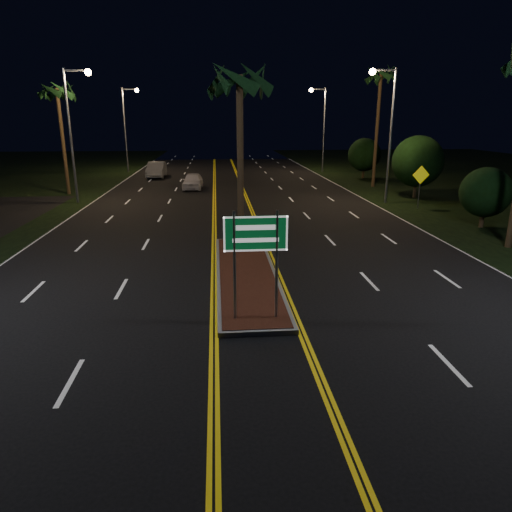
{
  "coord_description": "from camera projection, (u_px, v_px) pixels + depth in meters",
  "views": [
    {
      "loc": [
        -1.06,
        -9.47,
        5.75
      ],
      "look_at": [
        0.05,
        3.3,
        1.9
      ],
      "focal_mm": 32.0,
      "sensor_mm": 36.0,
      "label": 1
    }
  ],
  "objects": [
    {
      "name": "ground",
      "position": [
        266.0,
        373.0,
        10.78
      ],
      "size": [
        120.0,
        120.0,
        0.0
      ],
      "primitive_type": "plane",
      "color": "black",
      "rests_on": "ground"
    },
    {
      "name": "median_island",
      "position": [
        246.0,
        274.0,
        17.43
      ],
      "size": [
        2.25,
        10.25,
        0.17
      ],
      "color": "gray",
      "rests_on": "ground"
    },
    {
      "name": "highway_sign",
      "position": [
        256.0,
        244.0,
        12.76
      ],
      "size": [
        1.8,
        0.08,
        3.2
      ],
      "color": "gray",
      "rests_on": "ground"
    },
    {
      "name": "streetlight_left_mid",
      "position": [
        75.0,
        121.0,
        31.16
      ],
      "size": [
        1.91,
        0.44,
        9.0
      ],
      "color": "gray",
      "rests_on": "ground"
    },
    {
      "name": "streetlight_left_far",
      "position": [
        128.0,
        120.0,
        50.24
      ],
      "size": [
        1.91,
        0.44,
        9.0
      ],
      "color": "gray",
      "rests_on": "ground"
    },
    {
      "name": "streetlight_right_mid",
      "position": [
        386.0,
        121.0,
        31.02
      ],
      "size": [
        1.91,
        0.44,
        9.0
      ],
      "color": "gray",
      "rests_on": "ground"
    },
    {
      "name": "streetlight_right_far",
      "position": [
        321.0,
        120.0,
        50.1
      ],
      "size": [
        1.91,
        0.44,
        9.0
      ],
      "color": "gray",
      "rests_on": "ground"
    },
    {
      "name": "palm_median",
      "position": [
        239.0,
        80.0,
        18.7
      ],
      "size": [
        2.4,
        2.4,
        8.3
      ],
      "color": "#382819",
      "rests_on": "ground"
    },
    {
      "name": "palm_left_far",
      "position": [
        57.0,
        91.0,
        34.19
      ],
      "size": [
        2.4,
        2.4,
        8.8
      ],
      "color": "#382819",
      "rests_on": "ground"
    },
    {
      "name": "palm_right_far",
      "position": [
        381.0,
        76.0,
        37.83
      ],
      "size": [
        2.4,
        2.4,
        10.3
      ],
      "color": "#382819",
      "rests_on": "ground"
    },
    {
      "name": "shrub_near",
      "position": [
        486.0,
        192.0,
        24.7
      ],
      "size": [
        2.7,
        2.7,
        3.3
      ],
      "color": "#382819",
      "rests_on": "ground"
    },
    {
      "name": "shrub_mid",
      "position": [
        418.0,
        161.0,
        34.05
      ],
      "size": [
        3.78,
        3.78,
        4.62
      ],
      "color": "#382819",
      "rests_on": "ground"
    },
    {
      "name": "shrub_far",
      "position": [
        364.0,
        155.0,
        45.6
      ],
      "size": [
        3.24,
        3.24,
        3.96
      ],
      "color": "#382819",
      "rests_on": "ground"
    },
    {
      "name": "car_near",
      "position": [
        193.0,
        180.0,
        38.96
      ],
      "size": [
        2.23,
        4.82,
        1.58
      ],
      "primitive_type": "imported",
      "rotation": [
        0.0,
        0.0,
        -0.04
      ],
      "color": "white",
      "rests_on": "ground"
    },
    {
      "name": "car_far",
      "position": [
        156.0,
        168.0,
        46.84
      ],
      "size": [
        2.36,
        5.45,
        1.81
      ],
      "primitive_type": "imported",
      "rotation": [
        0.0,
        0.0,
        -0.0
      ],
      "color": "#B6BAC1",
      "rests_on": "ground"
    },
    {
      "name": "warning_sign",
      "position": [
        420.0,
        180.0,
        29.99
      ],
      "size": [
        1.19,
        0.13,
        2.84
      ],
      "rotation": [
        0.0,
        0.0,
        0.09
      ],
      "color": "gray",
      "rests_on": "ground"
    }
  ]
}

